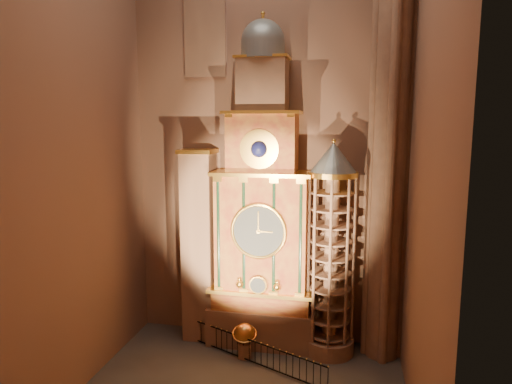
% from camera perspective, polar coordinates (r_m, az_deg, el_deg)
% --- Properties ---
extents(wall_back, '(22.00, 0.00, 22.00)m').
position_cam_1_polar(wall_back, '(23.72, 1.29, 7.33)').
color(wall_back, '#8B5C4B').
rests_on(wall_back, floor).
extents(wall_left, '(0.00, 22.00, 22.00)m').
position_cam_1_polar(wall_left, '(20.66, -21.52, 6.52)').
color(wall_left, '#8B5C4B').
rests_on(wall_left, floor).
extents(wall_right, '(0.00, 22.00, 22.00)m').
position_cam_1_polar(wall_right, '(17.56, 20.75, 6.28)').
color(wall_right, '#8B5C4B').
rests_on(wall_right, floor).
extents(astronomical_clock, '(5.60, 2.41, 16.70)m').
position_cam_1_polar(astronomical_clock, '(23.21, 0.80, -3.46)').
color(astronomical_clock, '#8C634C').
rests_on(astronomical_clock, floor).
extents(portrait_tower, '(1.80, 1.60, 10.20)m').
position_cam_1_polar(portrait_tower, '(24.44, -7.11, -6.59)').
color(portrait_tower, '#8C634C').
rests_on(portrait_tower, floor).
extents(stair_turret, '(2.50, 2.50, 10.80)m').
position_cam_1_polar(stair_turret, '(22.92, 9.36, -7.37)').
color(stair_turret, '#8C634C').
rests_on(stair_turret, floor).
extents(gothic_pier, '(2.04, 2.04, 22.00)m').
position_cam_1_polar(gothic_pier, '(22.41, 16.46, 6.90)').
color(gothic_pier, '#8C634C').
rests_on(gothic_pier, floor).
extents(stained_glass_window, '(2.20, 0.14, 5.20)m').
position_cam_1_polar(stained_glass_window, '(24.90, -6.44, 20.07)').
color(stained_glass_window, navy).
rests_on(stained_glass_window, wall_back).
extents(celestial_globe, '(1.42, 1.37, 1.76)m').
position_cam_1_polar(celestial_globe, '(23.65, -1.45, -17.69)').
color(celestial_globe, '#8C634C').
rests_on(celestial_globe, floor).
extents(iron_railing, '(7.75, 3.64, 1.13)m').
position_cam_1_polar(iron_railing, '(23.41, -0.85, -19.19)').
color(iron_railing, black).
rests_on(iron_railing, floor).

